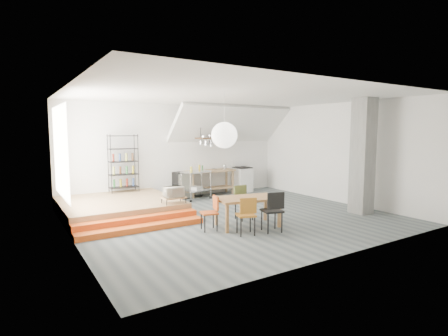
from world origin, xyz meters
TOP-DOWN VIEW (x-y plane):
  - floor at (0.00, 0.00)m, footprint 8.00×8.00m
  - wall_back at (0.00, 3.50)m, footprint 8.00×0.04m
  - wall_left at (-4.00, 0.00)m, footprint 0.04×7.00m
  - wall_right at (4.00, 0.00)m, footprint 0.04×7.00m
  - ceiling at (0.00, 0.00)m, footprint 8.00×7.00m
  - slope_ceiling at (1.80, 2.90)m, footprint 4.40×1.44m
  - window_pane at (-3.98, 1.50)m, footprint 0.02×2.50m
  - platform at (-2.50, 2.00)m, footprint 3.00×3.00m
  - step_lower at (-2.50, 0.05)m, footprint 3.00×0.35m
  - step_upper at (-2.50, 0.40)m, footprint 3.00×0.35m
  - concrete_column at (3.30, -1.50)m, footprint 0.50×0.50m
  - kitchen_counter at (1.10, 3.15)m, footprint 1.80×0.60m
  - stove at (2.50, 3.16)m, footprint 0.60×0.60m
  - pot_rack at (1.13, 2.92)m, footprint 1.20×0.50m
  - wire_shelving at (-2.00, 3.20)m, footprint 0.88×0.38m
  - microwave_shelf at (-1.40, 0.75)m, footprint 0.60×0.40m
  - paper_lantern at (-0.81, -0.82)m, footprint 0.60×0.60m
  - dining_table at (-0.22, -0.93)m, footprint 1.62×1.11m
  - chair_mustard at (-0.68, -1.53)m, footprint 0.50×0.50m
  - chair_black at (-0.03, -1.66)m, footprint 0.52×0.52m
  - chair_olive at (0.08, -0.30)m, footprint 0.41×0.41m
  - chair_red at (-1.12, -0.76)m, footprint 0.44×0.44m
  - rolling_cart at (0.28, 2.70)m, footprint 1.07×0.76m
  - mini_fridge at (0.00, 3.20)m, footprint 0.53×0.53m
  - microwave at (-1.40, 0.75)m, footprint 0.51×0.36m
  - bowl at (1.23, 3.10)m, footprint 0.23×0.23m

SIDE VIEW (x-z plane):
  - floor at x=0.00m, z-range 0.00..0.00m
  - step_lower at x=-2.50m, z-range 0.00..0.13m
  - step_upper at x=-2.50m, z-range 0.00..0.27m
  - platform at x=-2.50m, z-range 0.00..0.40m
  - mini_fridge at x=0.00m, z-range 0.00..0.90m
  - chair_red at x=-1.12m, z-range 0.08..0.88m
  - stove at x=2.50m, z-range -0.11..1.07m
  - chair_mustard at x=-0.68m, z-range 0.08..0.94m
  - chair_olive at x=0.08m, z-range 0.09..0.96m
  - microwave_shelf at x=-1.40m, z-range 0.46..0.63m
  - chair_black at x=-0.03m, z-range 0.09..1.03m
  - rolling_cart at x=0.28m, z-range 0.14..1.10m
  - kitchen_counter at x=1.10m, z-range 0.17..1.08m
  - dining_table at x=-0.22m, z-range 0.28..0.99m
  - microwave at x=-1.40m, z-range 0.56..0.84m
  - bowl at x=1.23m, z-range 0.91..0.96m
  - wire_shelving at x=-2.00m, z-range 0.43..2.23m
  - wall_back at x=0.00m, z-range 0.00..3.20m
  - wall_left at x=-4.00m, z-range 0.00..3.20m
  - wall_right at x=4.00m, z-range 0.00..3.20m
  - concrete_column at x=3.30m, z-range 0.00..3.20m
  - window_pane at x=-3.98m, z-range 0.70..2.90m
  - pot_rack at x=1.13m, z-range 1.26..2.69m
  - paper_lantern at x=-0.81m, z-range 1.90..2.50m
  - slope_ceiling at x=1.80m, z-range 1.89..3.21m
  - ceiling at x=0.00m, z-range 3.19..3.21m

